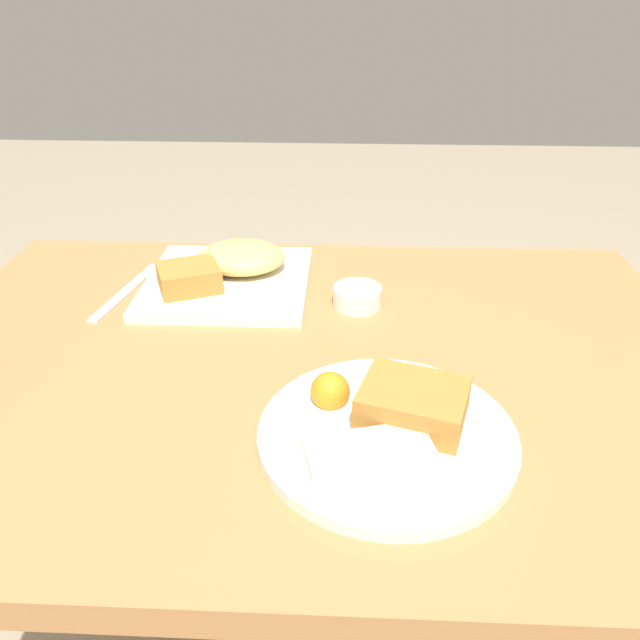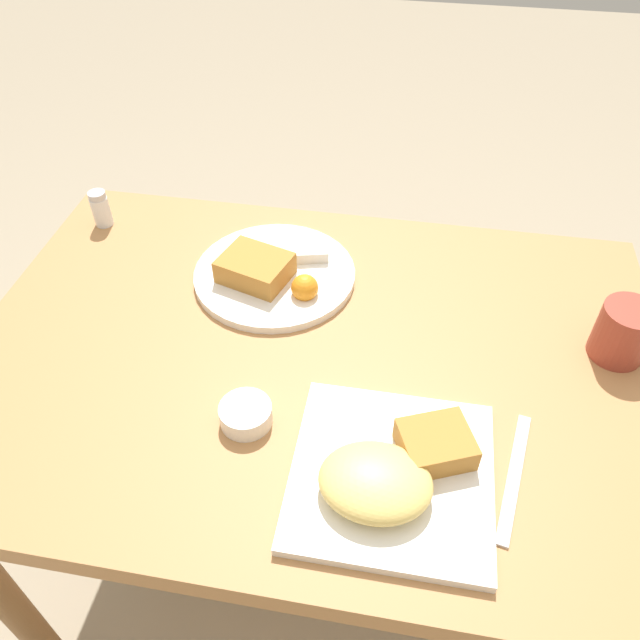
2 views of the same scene
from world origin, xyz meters
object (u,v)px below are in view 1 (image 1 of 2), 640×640
object	(u,v)px
plate_square_near	(228,272)
plate_oval_far	(388,427)
butter_knife	(127,291)
sauce_ramekin	(357,296)

from	to	relation	value
plate_square_near	plate_oval_far	distance (m)	0.42
plate_square_near	butter_knife	bearing A→B (deg)	12.78
plate_square_near	sauce_ramekin	bearing A→B (deg)	163.07
plate_square_near	butter_knife	distance (m)	0.16
plate_oval_far	butter_knife	xyz separation A→B (m)	(0.38, -0.32, -0.01)
plate_square_near	sauce_ramekin	world-z (taller)	plate_square_near
plate_oval_far	sauce_ramekin	world-z (taller)	plate_oval_far
plate_square_near	butter_knife	xyz separation A→B (m)	(0.15, 0.03, -0.02)
plate_oval_far	butter_knife	size ratio (longest dim) A/B	1.39
plate_square_near	sauce_ramekin	xyz separation A→B (m)	(-0.20, 0.06, -0.01)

